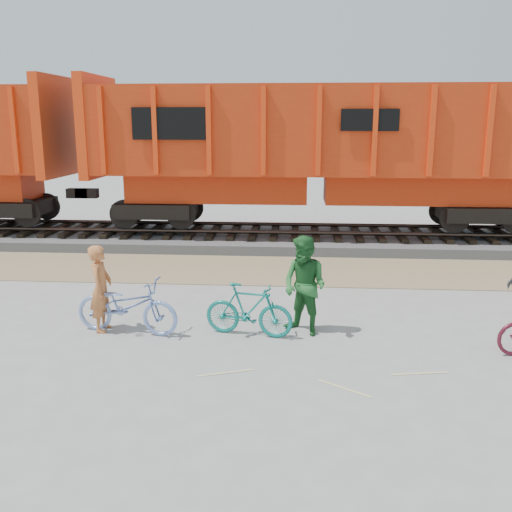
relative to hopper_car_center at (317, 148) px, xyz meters
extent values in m
plane|color=#9E9E99|center=(-0.62, -9.00, -3.01)|extent=(120.00, 120.00, 0.00)
cube|color=#A08463|center=(-0.62, -3.50, -3.00)|extent=(120.00, 3.00, 0.02)
cube|color=slate|center=(-0.62, 0.00, -2.86)|extent=(120.00, 4.00, 0.30)
cube|color=black|center=(-7.12, 0.00, -2.65)|extent=(0.22, 2.60, 0.12)
cube|color=black|center=(-0.62, 0.00, -2.65)|extent=(0.22, 2.60, 0.12)
cube|color=black|center=(5.88, 0.00, -2.65)|extent=(0.22, 2.60, 0.12)
cylinder|color=#382821|center=(-0.62, -0.72, -2.53)|extent=(120.00, 0.12, 0.12)
cylinder|color=#382821|center=(-0.62, 0.72, -2.53)|extent=(120.00, 0.12, 0.12)
cube|color=red|center=(-8.15, 0.00, 0.63)|extent=(0.30, 3.06, 3.10)
cube|color=black|center=(0.00, 0.00, -2.07)|extent=(11.20, 2.20, 0.80)
cube|color=red|center=(0.00, 0.00, -1.22)|extent=(11.76, 1.65, 0.90)
cube|color=red|center=(0.00, 0.00, 0.53)|extent=(14.00, 3.00, 2.60)
cube|color=red|center=(-6.85, 0.00, 0.63)|extent=(0.30, 3.06, 3.10)
cube|color=black|center=(-4.20, -1.58, 0.73)|extent=(2.20, 0.04, 0.90)
imported|color=#7D99DA|center=(-3.63, -8.20, -2.49)|extent=(2.05, 0.99, 1.03)
imported|color=#11796F|center=(-1.40, -8.17, -2.52)|extent=(1.68, 0.77, 0.98)
imported|color=#C36C38|center=(-4.13, -8.10, -2.20)|extent=(0.42, 0.61, 1.62)
imported|color=#24652B|center=(-0.40, -7.97, -2.10)|extent=(1.12, 1.08, 1.81)
camera|label=1|loc=(-0.55, -17.91, 0.79)|focal=40.00mm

